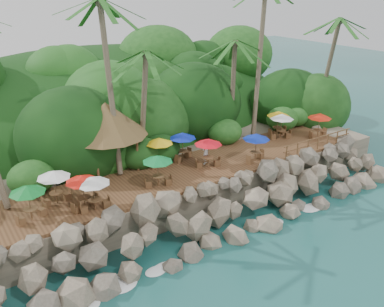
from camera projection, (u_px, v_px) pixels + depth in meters
ground at (249, 239)px, 24.57m from camera, size 140.00×140.00×0.00m
land_base at (128, 142)px, 36.45m from camera, size 32.00×25.20×2.10m
jungle_hill at (97, 129)px, 42.61m from camera, size 44.80×28.00×15.40m
seawall at (228, 208)px, 25.67m from camera, size 29.00×4.00×2.30m
terrace at (192, 170)px, 28.33m from camera, size 26.00×5.00×0.20m
jungle_foliage at (134, 157)px, 36.08m from camera, size 44.00×16.00×12.00m
foam_line at (245, 237)px, 24.79m from camera, size 25.20×0.80×0.06m
palms at (194, 17)px, 27.80m from camera, size 34.01×7.25×12.70m
palapa at (106, 119)px, 27.01m from camera, size 5.31×5.31×4.60m
dining_clusters at (189, 146)px, 27.44m from camera, size 24.40×5.08×2.04m
railing at (318, 142)px, 31.28m from camera, size 7.20×0.10×1.00m
waiter at (206, 152)px, 28.71m from camera, size 0.72×0.58×1.74m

